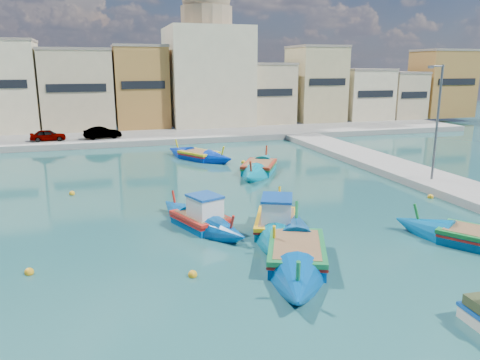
{
  "coord_description": "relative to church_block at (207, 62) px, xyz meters",
  "views": [
    {
      "loc": [
        -3.76,
        -19.49,
        7.93
      ],
      "look_at": [
        4.0,
        6.0,
        1.4
      ],
      "focal_mm": 35.0,
      "sensor_mm": 36.0,
      "label": 1
    }
  ],
  "objects": [
    {
      "name": "ground",
      "position": [
        -10.0,
        -40.0,
        -8.41
      ],
      "size": [
        160.0,
        160.0,
        0.0
      ],
      "primitive_type": "plane",
      "color": "#164342",
      "rests_on": "ground"
    },
    {
      "name": "mooring_buoys",
      "position": [
        -8.17,
        -34.46,
        -8.33
      ],
      "size": [
        22.61,
        20.47,
        0.36
      ],
      "color": "#F1A819",
      "rests_on": "ground"
    },
    {
      "name": "luzzu_turquoise_cabin",
      "position": [
        -5.66,
        -39.14,
        -8.06
      ],
      "size": [
        5.38,
        8.99,
        2.88
      ],
      "color": "#007497",
      "rests_on": "ground"
    },
    {
      "name": "luzzu_blue_south",
      "position": [
        -6.25,
        -42.89,
        -8.11
      ],
      "size": [
        5.87,
        9.82,
        2.81
      ],
      "color": "#004C9F",
      "rests_on": "ground"
    },
    {
      "name": "north_quay",
      "position": [
        -10.0,
        -8.0,
        -8.11
      ],
      "size": [
        80.0,
        8.0,
        0.6
      ],
      "primitive_type": "cube",
      "color": "gray",
      "rests_on": "ground"
    },
    {
      "name": "luzzu_cyan_mid",
      "position": [
        -2.19,
        -26.52,
        -8.13
      ],
      "size": [
        6.32,
        8.88,
        2.67
      ],
      "color": "#0084A2",
      "rests_on": "ground"
    },
    {
      "name": "quay_street_lamp",
      "position": [
        7.44,
        -34.0,
        -4.07
      ],
      "size": [
        1.18,
        0.16,
        8.0
      ],
      "color": "#595B60",
      "rests_on": "ground"
    },
    {
      "name": "luzzu_blue_cabin",
      "position": [
        -9.12,
        -37.47,
        -8.08
      ],
      "size": [
        4.34,
        7.67,
        2.66
      ],
      "color": "#004EA0",
      "rests_on": "ground"
    },
    {
      "name": "north_townhouses",
      "position": [
        -3.32,
        -0.64,
        -3.41
      ],
      "size": [
        83.2,
        7.87,
        10.19
      ],
      "color": "tan",
      "rests_on": "ground"
    },
    {
      "name": "luzzu_green",
      "position": [
        -5.55,
        -20.24,
        -8.14
      ],
      "size": [
        5.96,
        7.87,
        2.52
      ],
      "color": "#002AAB",
      "rests_on": "ground"
    },
    {
      "name": "church_block",
      "position": [
        0.0,
        0.0,
        0.0
      ],
      "size": [
        10.0,
        10.0,
        19.1
      ],
      "color": "beige",
      "rests_on": "ground"
    },
    {
      "name": "luzzu_cyan_south",
      "position": [
        2.29,
        -43.7,
        -8.14
      ],
      "size": [
        6.12,
        7.78,
        2.49
      ],
      "color": "#005D9B",
      "rests_on": "ground"
    },
    {
      "name": "parked_cars",
      "position": [
        -22.02,
        -9.5,
        -7.19
      ],
      "size": [
        19.51,
        2.32,
        1.29
      ],
      "color": "#4C1919",
      "rests_on": "north_quay"
    }
  ]
}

